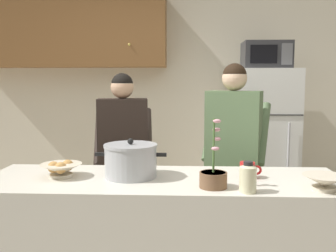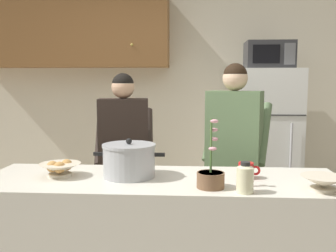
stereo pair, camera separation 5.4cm
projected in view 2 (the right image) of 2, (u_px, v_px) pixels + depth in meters
The scene contains 12 objects.
back_wall_unit at pixel (153, 83), 4.42m from camera, with size 6.00×0.48×2.60m.
kitchen_island at pixel (162, 252), 2.29m from camera, with size 2.15×0.68×0.92m, color silver.
refrigerator at pixel (266, 146), 4.02m from camera, with size 0.64×0.68×1.63m.
microwave at pixel (269, 55), 3.89m from camera, with size 0.48×0.37×0.28m.
person_near_pot at pixel (124, 147), 3.06m from camera, with size 0.52×0.45×1.56m.
person_by_sink at pixel (234, 143), 2.94m from camera, with size 0.59×0.53×1.63m.
cooking_pot at pixel (129, 160), 2.27m from camera, with size 0.43×0.32×0.24m.
coffee_mug at pixel (246, 170), 2.24m from camera, with size 0.13×0.09×0.10m.
bread_bowl at pixel (60, 168), 2.28m from camera, with size 0.25×0.25×0.10m.
empty_bowl at pixel (323, 182), 1.97m from camera, with size 0.23×0.23×0.08m.
bottle_near_edge at pixel (245, 178), 1.94m from camera, with size 0.09×0.09×0.16m.
potted_orchid at pixel (211, 177), 2.03m from camera, with size 0.15×0.15×0.38m.
Camera 2 is at (0.18, -2.18, 1.49)m, focal length 40.32 mm.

